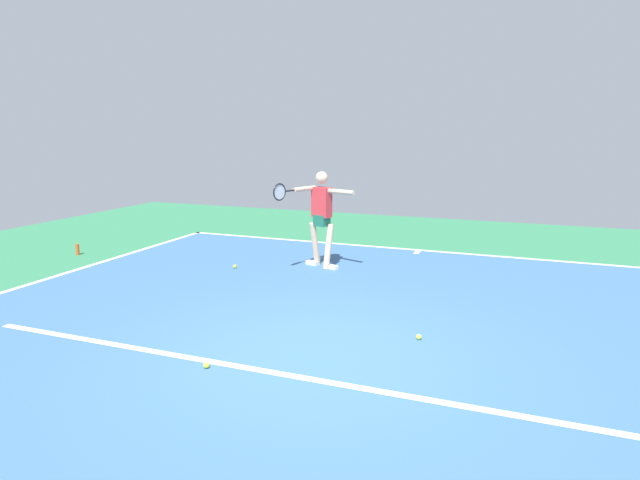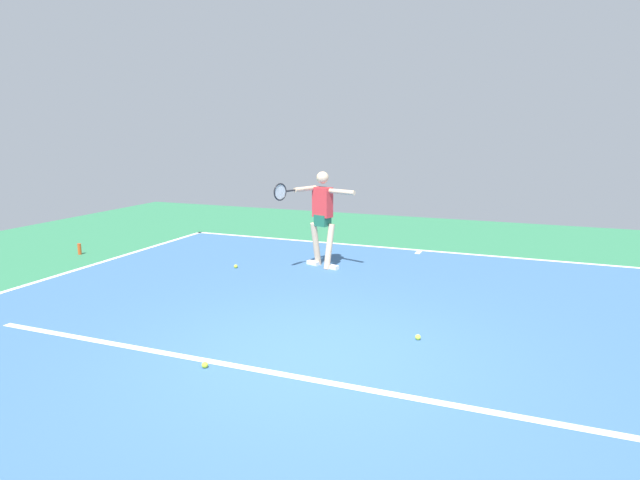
{
  "view_description": "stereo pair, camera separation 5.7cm",
  "coord_description": "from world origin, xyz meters",
  "px_view_note": "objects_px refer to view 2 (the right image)",
  "views": [
    {
      "loc": [
        -2.0,
        5.08,
        2.42
      ],
      "look_at": [
        0.69,
        -1.86,
        0.9
      ],
      "focal_mm": 30.28,
      "sensor_mm": 36.0,
      "label": 1
    },
    {
      "loc": [
        -2.05,
        5.06,
        2.42
      ],
      "look_at": [
        0.69,
        -1.86,
        0.9
      ],
      "focal_mm": 30.28,
      "sensor_mm": 36.0,
      "label": 2
    }
  ],
  "objects_px": {
    "tennis_ball_near_service_line": "(205,365)",
    "water_bottle": "(80,249)",
    "tennis_player": "(321,213)",
    "tennis_ball_near_player": "(236,266)",
    "tennis_ball_by_baseline": "(418,337)"
  },
  "relations": [
    {
      "from": "tennis_player",
      "to": "tennis_ball_by_baseline",
      "type": "relative_size",
      "value": 26.11
    },
    {
      "from": "tennis_player",
      "to": "tennis_ball_near_service_line",
      "type": "height_order",
      "value": "tennis_player"
    },
    {
      "from": "tennis_ball_near_service_line",
      "to": "tennis_ball_by_baseline",
      "type": "bearing_deg",
      "value": -140.41
    },
    {
      "from": "tennis_ball_near_service_line",
      "to": "water_bottle",
      "type": "xyz_separation_m",
      "value": [
        5.24,
        -3.53,
        0.08
      ]
    },
    {
      "from": "tennis_ball_near_player",
      "to": "tennis_player",
      "type": "bearing_deg",
      "value": -155.94
    },
    {
      "from": "tennis_ball_near_service_line",
      "to": "tennis_ball_near_player",
      "type": "relative_size",
      "value": 1.0
    },
    {
      "from": "tennis_player",
      "to": "water_bottle",
      "type": "height_order",
      "value": "tennis_player"
    },
    {
      "from": "tennis_ball_near_service_line",
      "to": "tennis_ball_by_baseline",
      "type": "xyz_separation_m",
      "value": [
        -1.9,
        -1.57,
        0.0
      ]
    },
    {
      "from": "tennis_ball_by_baseline",
      "to": "tennis_ball_near_service_line",
      "type": "bearing_deg",
      "value": 39.59
    },
    {
      "from": "tennis_ball_near_service_line",
      "to": "tennis_ball_near_player",
      "type": "height_order",
      "value": "same"
    },
    {
      "from": "tennis_player",
      "to": "tennis_ball_near_player",
      "type": "bearing_deg",
      "value": 43.11
    },
    {
      "from": "tennis_player",
      "to": "tennis_ball_by_baseline",
      "type": "height_order",
      "value": "tennis_player"
    },
    {
      "from": "tennis_ball_by_baseline",
      "to": "tennis_ball_near_player",
      "type": "relative_size",
      "value": 1.0
    },
    {
      "from": "tennis_ball_near_player",
      "to": "water_bottle",
      "type": "xyz_separation_m",
      "value": [
        3.44,
        0.19,
        0.08
      ]
    },
    {
      "from": "tennis_player",
      "to": "tennis_ball_near_service_line",
      "type": "distance_m",
      "value": 4.47
    }
  ]
}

